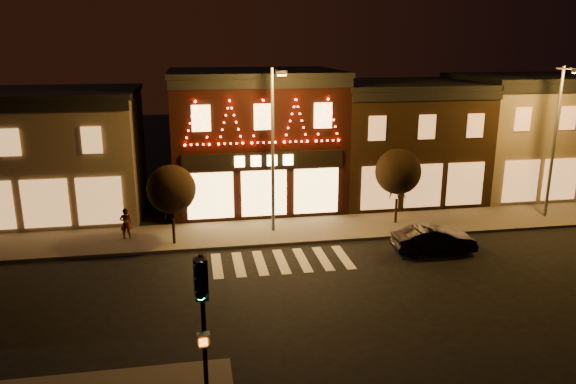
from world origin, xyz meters
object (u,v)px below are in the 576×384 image
object	(u,v)px
dark_sedan	(434,240)
pedestrian	(126,224)
traffic_signal_near	(202,308)
streetlamp_mid	(274,138)

from	to	relation	value
dark_sedan	pedestrian	xyz separation A→B (m)	(-14.87, 4.23, 0.30)
traffic_signal_near	dark_sedan	xyz separation A→B (m)	(11.30, 10.74, -2.81)
streetlamp_mid	traffic_signal_near	bearing A→B (deg)	-98.31
traffic_signal_near	streetlamp_mid	size ratio (longest dim) A/B	0.55
traffic_signal_near	pedestrian	distance (m)	15.59
traffic_signal_near	pedestrian	size ratio (longest dim) A/B	2.91
streetlamp_mid	dark_sedan	distance (m)	9.41
streetlamp_mid	pedestrian	distance (m)	8.74
streetlamp_mid	pedestrian	size ratio (longest dim) A/B	5.29
traffic_signal_near	pedestrian	world-z (taller)	traffic_signal_near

